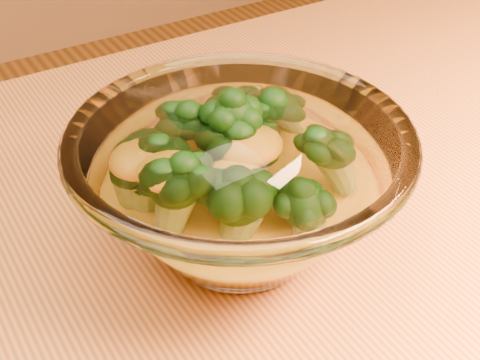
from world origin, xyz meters
The scene contains 3 objects.
glass_bowl centered at (-0.03, 0.06, 0.80)m, with size 0.23×0.23×0.10m.
cheese_sauce centered at (-0.03, 0.06, 0.78)m, with size 0.14×0.14×0.04m, color gold.
broccoli_heap centered at (-0.03, 0.07, 0.82)m, with size 0.16×0.15×0.08m.
Camera 1 is at (-0.22, -0.25, 1.08)m, focal length 50.00 mm.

